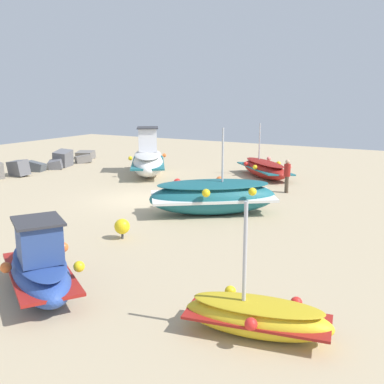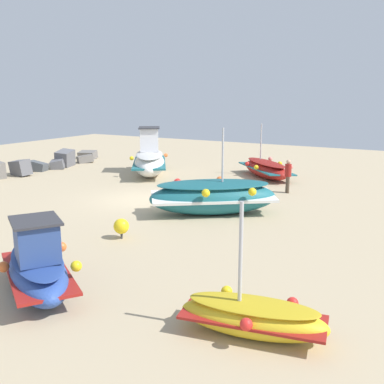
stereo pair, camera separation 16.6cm
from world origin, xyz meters
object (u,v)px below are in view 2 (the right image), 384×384
at_px(fishing_boat_2, 149,159).
at_px(person_walking, 288,174).
at_px(fishing_boat_3, 213,196).
at_px(fishing_boat_1, 38,267).
at_px(mooring_buoy_0, 121,226).
at_px(fishing_boat_0, 266,169).
at_px(fishing_boat_4, 253,317).

distance_m(fishing_boat_2, person_walking, 8.88).
bearing_deg(fishing_boat_2, fishing_boat_3, -163.54).
height_order(fishing_boat_2, person_walking, fishing_boat_2).
relative_size(fishing_boat_1, mooring_buoy_0, 5.44).
distance_m(fishing_boat_1, fishing_boat_2, 16.51).
xyz_separation_m(fishing_boat_0, mooring_buoy_0, (-13.10, 0.23, -0.09)).
height_order(fishing_boat_1, fishing_boat_4, fishing_boat_4).
relative_size(fishing_boat_3, mooring_buoy_0, 7.55).
relative_size(fishing_boat_2, person_walking, 3.37).
bearing_deg(mooring_buoy_0, fishing_boat_3, -15.81).
height_order(fishing_boat_0, fishing_boat_4, fishing_boat_0).
xyz_separation_m(fishing_boat_0, fishing_boat_3, (-8.72, -1.01, 0.21)).
distance_m(fishing_boat_0, person_walking, 4.17).
bearing_deg(mooring_buoy_0, fishing_boat_2, 30.34).
distance_m(fishing_boat_0, fishing_boat_3, 8.78).
distance_m(fishing_boat_2, fishing_boat_4, 18.92).
relative_size(fishing_boat_1, fishing_boat_2, 0.68).
xyz_separation_m(fishing_boat_0, fishing_boat_1, (-17.43, -0.59, 0.14)).
bearing_deg(fishing_boat_3, fishing_boat_2, -76.05).
bearing_deg(fishing_boat_4, fishing_boat_2, 121.12).
height_order(fishing_boat_1, mooring_buoy_0, fishing_boat_1).
relative_size(fishing_boat_1, fishing_boat_3, 0.72).
relative_size(fishing_boat_1, person_walking, 2.31).
distance_m(fishing_boat_4, person_walking, 13.85).
distance_m(fishing_boat_2, fishing_boat_3, 9.71).
bearing_deg(fishing_boat_4, fishing_boat_1, 177.20).
bearing_deg(mooring_buoy_0, fishing_boat_1, -169.25).
bearing_deg(fishing_boat_0, fishing_boat_2, -113.39).
distance_m(fishing_boat_1, mooring_buoy_0, 4.41).
xyz_separation_m(fishing_boat_0, fishing_boat_4, (-16.75, -6.00, -0.12)).
bearing_deg(fishing_boat_4, mooring_buoy_0, 139.69).
distance_m(fishing_boat_1, fishing_boat_3, 8.73).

